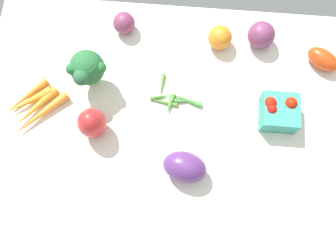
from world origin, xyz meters
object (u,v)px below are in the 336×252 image
heirloom_tomato_orange (220,37)px  carrot_bunch (34,106)px  okra_pile (173,99)px  red_onion_center (261,35)px  bell_pepper_red (92,123)px  red_onion_near_basket (124,23)px  broccoli_head (87,69)px  roma_tomato (323,59)px  berry_basket (279,111)px  eggplant (185,167)px

heirloom_tomato_orange → carrot_bunch: 54.66cm
okra_pile → red_onion_center: size_ratio=2.11×
carrot_bunch → heirloom_tomato_orange: bearing=-154.3°
bell_pepper_red → red_onion_near_basket: (-4.48, -30.81, -2.02)cm
red_onion_center → heirloom_tomato_orange: bearing=7.2°
red_onion_center → broccoli_head: bearing=19.4°
heirloom_tomato_orange → roma_tomato: (-28.87, 4.06, -0.77)cm
roma_tomato → berry_basket: bearing=87.6°
eggplant → carrot_bunch: bearing=-7.4°
bell_pepper_red → roma_tomato: 65.40cm
bell_pepper_red → berry_basket: bell_pepper_red is taller
bell_pepper_red → carrot_bunch: 18.37cm
red_onion_center → berry_basket: bearing=102.9°
bell_pepper_red → red_onion_center: (-43.28, -29.73, -1.33)cm
okra_pile → eggplant: eggplant is taller
broccoli_head → roma_tomato: bearing=-170.4°
bell_pepper_red → red_onion_center: bell_pepper_red is taller
red_onion_center → eggplant: (18.81, 38.91, 0.06)cm
red_onion_center → eggplant: eggplant is taller
berry_basket → broccoli_head: bearing=-6.5°
bell_pepper_red → okra_pile: (-19.97, -9.90, -4.43)cm
bell_pepper_red → broccoli_head: 14.13cm
heirloom_tomato_orange → berry_basket: berry_basket is taller
heirloom_tomato_orange → red_onion_near_basket: size_ratio=1.09×
berry_basket → broccoli_head: (50.94, -5.84, 4.61)cm
broccoli_head → eggplant: (-27.10, 22.74, -4.29)cm
carrot_bunch → berry_basket: 65.80cm
red_onion_center → okra_pile: bearing=40.4°
heirloom_tomato_orange → okra_pile: size_ratio=0.42×
red_onion_near_basket → berry_basket: size_ratio=0.65×
bell_pepper_red → broccoli_head: (2.63, -13.55, 3.02)cm
carrot_bunch → roma_tomato: size_ratio=1.95×
bell_pepper_red → red_onion_center: 52.52cm
berry_basket → broccoli_head: size_ratio=0.74×
heirloom_tomato_orange → eggplant: eggplant is taller
okra_pile → red_onion_near_basket: 26.13cm
bell_pepper_red → eggplant: bearing=159.4°
red_onion_center → berry_basket: 22.58cm
eggplant → red_onion_center: bearing=-105.0°
okra_pile → roma_tomato: (-40.72, -14.32, 1.91)cm
red_onion_near_basket → red_onion_center: bearing=178.4°
red_onion_near_basket → heirloom_tomato_orange: bearing=174.7°
bell_pepper_red → red_onion_near_basket: bell_pepper_red is taller
heirloom_tomato_orange → bell_pepper_red: (31.82, 28.28, 1.74)cm
okra_pile → broccoli_head: 24.08cm
red_onion_near_basket → broccoli_head: (7.11, 17.25, 5.04)cm
heirloom_tomato_orange → carrot_bunch: bearing=25.7°
roma_tomato → red_onion_center: bearing=17.0°
bell_pepper_red → red_onion_center: size_ratio=1.35×
heirloom_tomato_orange → broccoli_head: (34.45, 14.72, 4.76)cm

